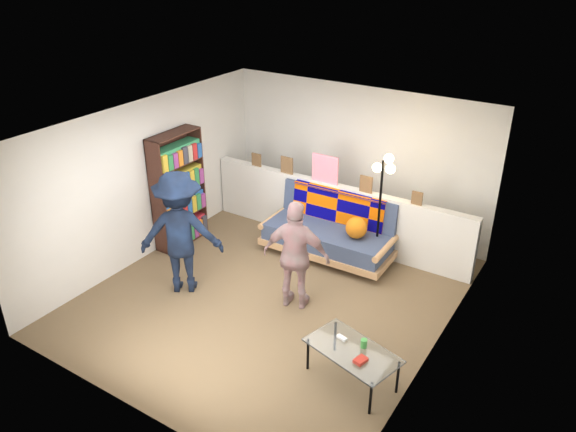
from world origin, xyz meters
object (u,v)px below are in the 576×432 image
object	(u,v)px
futon_sofa	(332,230)
floor_lamp	(383,189)
person_left	(180,233)
coffee_table	(353,352)
person_right	(296,256)
bookshelf	(178,193)

from	to	relation	value
futon_sofa	floor_lamp	world-z (taller)	floor_lamp
floor_lamp	person_left	world-z (taller)	person_left
coffee_table	person_left	world-z (taller)	person_left
coffee_table	person_right	world-z (taller)	person_right
futon_sofa	floor_lamp	distance (m)	1.10
bookshelf	floor_lamp	bearing A→B (deg)	20.07
futon_sofa	person_right	xyz separation A→B (m)	(0.26, -1.45, 0.35)
bookshelf	person_left	size ratio (longest dim) A/B	1.05
floor_lamp	person_left	distance (m)	2.89
futon_sofa	floor_lamp	xyz separation A→B (m)	(0.73, 0.12, 0.82)
person_left	floor_lamp	bearing A→B (deg)	-167.51
futon_sofa	person_left	bearing A→B (deg)	-123.35
futon_sofa	person_left	size ratio (longest dim) A/B	1.17
floor_lamp	bookshelf	bearing A→B (deg)	-159.93
person_right	futon_sofa	bearing A→B (deg)	-94.25
bookshelf	person_left	world-z (taller)	bookshelf
floor_lamp	person_right	distance (m)	1.71
person_right	bookshelf	bearing A→B (deg)	-25.69
futon_sofa	coffee_table	bearing A→B (deg)	-56.80
futon_sofa	person_left	world-z (taller)	person_left
person_left	futon_sofa	bearing A→B (deg)	-156.69
futon_sofa	person_right	world-z (taller)	person_right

